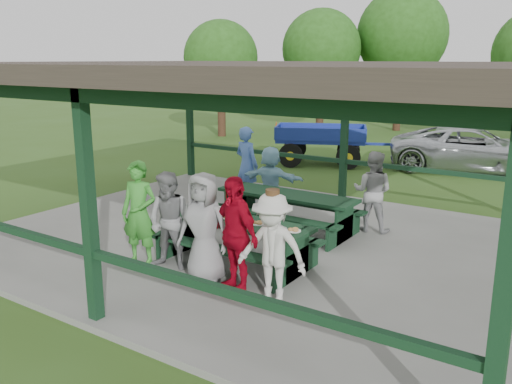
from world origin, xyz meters
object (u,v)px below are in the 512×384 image
Objects in this scene: contestant_white_fedora at (272,249)px; spectator_grey at (373,191)px; spectator_lblue at (271,181)px; spectator_blue at (247,165)px; picnic_table_near at (236,236)px; contestant_red at (235,234)px; farm_trailer at (321,144)px; pickup_truck at (473,149)px; contestant_grey_mid at (204,228)px; picnic_table_far at (287,207)px; contestant_grey_left at (170,221)px; contestant_green at (139,213)px.

spectator_grey is (-0.08, 3.83, 0.01)m from contestant_white_fedora.
spectator_lblue is 1.12m from spectator_blue.
spectator_grey is at bearing 67.79° from picnic_table_near.
picnic_table_near is at bearing 143.91° from contestant_red.
contestant_red is at bearing -93.71° from farm_trailer.
spectator_lblue is 0.83× the size of spectator_blue.
contestant_white_fedora is 0.33× the size of pickup_truck.
pickup_truck is at bearing 73.99° from contestant_grey_mid.
farm_trailer is (-4.33, 10.00, -0.21)m from contestant_white_fedora.
spectator_blue is 5.86m from farm_trailer.
spectator_grey reaches higher than spectator_lblue.
picnic_table_far is at bearing 130.18° from spectator_lblue.
contestant_grey_left is 11.57m from pickup_truck.
contestant_grey_left is 0.32× the size of pickup_truck.
contestant_green reaches higher than spectator_lblue.
picnic_table_far is at bearing 110.10° from contestant_white_fedora.
pickup_truck is at bearing -5.04° from farm_trailer.
contestant_grey_mid is at bearing -88.10° from picnic_table_near.
contestant_grey_mid is 4.67m from spectator_blue.
contestant_grey_mid is at bearing 65.03° from spectator_grey.
pickup_truck and farm_trailer have the same top height.
pickup_truck is (3.47, 7.29, -0.31)m from spectator_blue.
contestant_grey_left is at bearing 162.96° from contestant_grey_mid.
picnic_table_far is 2.91m from contestant_grey_mid.
picnic_table_near is 3.00m from spectator_lblue.
spectator_grey is at bearing -175.51° from spectator_blue.
picnic_table_far is at bearing 156.52° from pickup_truck.
spectator_grey is (1.40, 0.90, 0.31)m from picnic_table_far.
picnic_table_near is at bearing 20.40° from contestant_green.
farm_trailer is at bearing 86.38° from contestant_green.
contestant_grey_mid reaches higher than spectator_lblue.
contestant_white_fedora is (1.49, -2.93, 0.31)m from picnic_table_far.
spectator_lblue is 6.59m from farm_trailer.
contestant_grey_mid is (0.77, -0.11, 0.05)m from contestant_grey_left.
contestant_green reaches higher than picnic_table_near.
contestant_red reaches higher than spectator_grey.
contestant_grey_mid is at bearing -85.02° from picnic_table_far.
spectator_grey is (2.26, 0.12, 0.04)m from spectator_lblue.
contestant_white_fedora is 10.90m from farm_trailer.
contestant_red is 10.62m from farm_trailer.
spectator_lblue is at bearing -96.44° from farm_trailer.
picnic_table_far is 3.10m from contestant_green.
spectator_lblue reaches higher than picnic_table_far.
picnic_table_near is 10.69m from pickup_truck.
contestant_green is 1.33m from contestant_grey_mid.
farm_trailer is (-1.98, 6.29, -0.17)m from spectator_lblue.
contestant_grey_left is at bearing 119.60° from spectator_blue.
contestant_red reaches higher than farm_trailer.
contestant_green is (-1.30, -0.88, 0.39)m from picnic_table_near.
pickup_truck is (2.15, 11.36, -0.21)m from contestant_grey_left.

